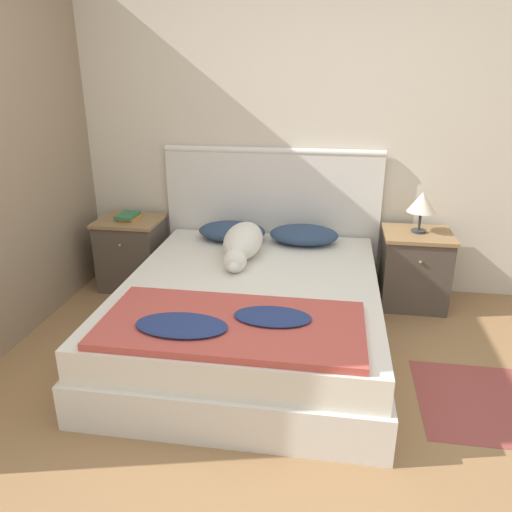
{
  "coord_description": "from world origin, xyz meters",
  "views": [
    {
      "loc": [
        0.4,
        -1.96,
        1.8
      ],
      "look_at": [
        -0.09,
        1.21,
        0.57
      ],
      "focal_mm": 35.0,
      "sensor_mm": 36.0,
      "label": 1
    }
  ],
  "objects_px": {
    "table_lamp": "(422,203)",
    "bed": "(251,313)",
    "pillow_right": "(304,235)",
    "dog": "(243,243)",
    "book_stack": "(129,216)",
    "pillow_left": "(232,231)",
    "nightstand_left": "(132,252)",
    "nightstand_right": "(414,269)"
  },
  "relations": [
    {
      "from": "table_lamp",
      "to": "bed",
      "type": "bearing_deg",
      "value": -144.9
    },
    {
      "from": "table_lamp",
      "to": "pillow_right",
      "type": "bearing_deg",
      "value": -178.95
    },
    {
      "from": "dog",
      "to": "book_stack",
      "type": "distance_m",
      "value": 1.1
    },
    {
      "from": "bed",
      "to": "dog",
      "type": "distance_m",
      "value": 0.57
    },
    {
      "from": "bed",
      "to": "pillow_left",
      "type": "relative_size",
      "value": 3.8
    },
    {
      "from": "dog",
      "to": "pillow_left",
      "type": "bearing_deg",
      "value": 112.99
    },
    {
      "from": "nightstand_left",
      "to": "pillow_left",
      "type": "distance_m",
      "value": 0.91
    },
    {
      "from": "nightstand_right",
      "to": "pillow_right",
      "type": "bearing_deg",
      "value": -179.8
    },
    {
      "from": "nightstand_right",
      "to": "table_lamp",
      "type": "distance_m",
      "value": 0.53
    },
    {
      "from": "pillow_left",
      "to": "table_lamp",
      "type": "bearing_deg",
      "value": 0.63
    },
    {
      "from": "nightstand_right",
      "to": "book_stack",
      "type": "xyz_separation_m",
      "value": [
        -2.33,
        0.01,
        0.32
      ]
    },
    {
      "from": "nightstand_left",
      "to": "pillow_left",
      "type": "height_order",
      "value": "pillow_left"
    },
    {
      "from": "nightstand_left",
      "to": "nightstand_right",
      "type": "bearing_deg",
      "value": 0.0
    },
    {
      "from": "pillow_right",
      "to": "table_lamp",
      "type": "xyz_separation_m",
      "value": [
        0.87,
        0.02,
        0.29
      ]
    },
    {
      "from": "pillow_right",
      "to": "nightstand_right",
      "type": "bearing_deg",
      "value": 0.2
    },
    {
      "from": "pillow_right",
      "to": "pillow_left",
      "type": "bearing_deg",
      "value": 180.0
    },
    {
      "from": "nightstand_left",
      "to": "book_stack",
      "type": "height_order",
      "value": "book_stack"
    },
    {
      "from": "nightstand_left",
      "to": "pillow_right",
      "type": "height_order",
      "value": "pillow_right"
    },
    {
      "from": "pillow_left",
      "to": "dog",
      "type": "height_order",
      "value": "dog"
    },
    {
      "from": "nightstand_left",
      "to": "pillow_right",
      "type": "relative_size",
      "value": 1.1
    },
    {
      "from": "bed",
      "to": "dog",
      "type": "relative_size",
      "value": 2.55
    },
    {
      "from": "book_stack",
      "to": "table_lamp",
      "type": "height_order",
      "value": "table_lamp"
    },
    {
      "from": "pillow_left",
      "to": "dog",
      "type": "bearing_deg",
      "value": -67.01
    },
    {
      "from": "pillow_right",
      "to": "table_lamp",
      "type": "height_order",
      "value": "table_lamp"
    },
    {
      "from": "pillow_left",
      "to": "table_lamp",
      "type": "height_order",
      "value": "table_lamp"
    },
    {
      "from": "bed",
      "to": "nightstand_right",
      "type": "relative_size",
      "value": 3.45
    },
    {
      "from": "nightstand_left",
      "to": "dog",
      "type": "bearing_deg",
      "value": -19.73
    },
    {
      "from": "dog",
      "to": "pillow_right",
      "type": "bearing_deg",
      "value": 40.67
    },
    {
      "from": "book_stack",
      "to": "pillow_left",
      "type": "bearing_deg",
      "value": -0.53
    },
    {
      "from": "nightstand_left",
      "to": "pillow_right",
      "type": "bearing_deg",
      "value": -0.12
    },
    {
      "from": "pillow_right",
      "to": "table_lamp",
      "type": "relative_size",
      "value": 1.73
    },
    {
      "from": "nightstand_right",
      "to": "pillow_right",
      "type": "height_order",
      "value": "pillow_right"
    },
    {
      "from": "nightstand_left",
      "to": "table_lamp",
      "type": "distance_m",
      "value": 2.39
    },
    {
      "from": "pillow_left",
      "to": "pillow_right",
      "type": "distance_m",
      "value": 0.58
    },
    {
      "from": "pillow_left",
      "to": "book_stack",
      "type": "bearing_deg",
      "value": 179.47
    },
    {
      "from": "nightstand_right",
      "to": "dog",
      "type": "relative_size",
      "value": 0.74
    },
    {
      "from": "book_stack",
      "to": "table_lamp",
      "type": "bearing_deg",
      "value": 0.19
    },
    {
      "from": "pillow_right",
      "to": "book_stack",
      "type": "height_order",
      "value": "book_stack"
    },
    {
      "from": "nightstand_left",
      "to": "book_stack",
      "type": "bearing_deg",
      "value": 115.22
    },
    {
      "from": "table_lamp",
      "to": "pillow_left",
      "type": "bearing_deg",
      "value": -179.37
    },
    {
      "from": "book_stack",
      "to": "table_lamp",
      "type": "xyz_separation_m",
      "value": [
        2.33,
        0.01,
        0.21
      ]
    },
    {
      "from": "bed",
      "to": "book_stack",
      "type": "height_order",
      "value": "book_stack"
    }
  ]
}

